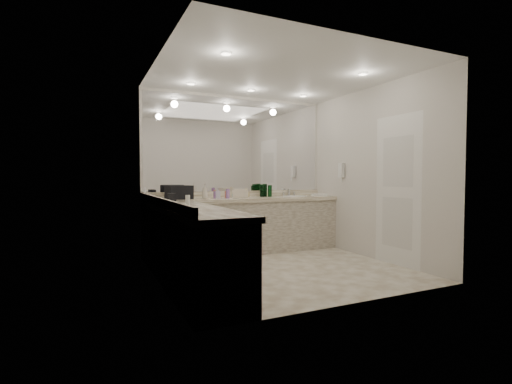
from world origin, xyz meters
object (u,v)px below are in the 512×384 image
black_toiletry_bag (179,192)px  sink (295,197)px  hand_towel (319,195)px  soap_bottle_a (205,191)px  cream_cosmetic_case (240,193)px  soap_bottle_b (218,193)px  wall_phone (341,170)px  soap_bottle_c (246,193)px

black_toiletry_bag → sink: bearing=-1.4°
hand_towel → soap_bottle_a: bearing=178.1°
cream_cosmetic_case → hand_towel: (1.48, -0.05, -0.05)m
hand_towel → soap_bottle_b: 1.86m
cream_cosmetic_case → hand_towel: bearing=17.8°
sink → black_toiletry_bag: (-2.02, 0.05, 0.11)m
black_toiletry_bag → cream_cosmetic_case: bearing=-5.3°
cream_cosmetic_case → hand_towel: cream_cosmetic_case is taller
wall_phone → black_toiletry_bag: size_ratio=0.64×
hand_towel → soap_bottle_a: soap_bottle_a is taller
soap_bottle_a → soap_bottle_c: (0.68, -0.02, -0.04)m
cream_cosmetic_case → soap_bottle_c: size_ratio=1.60×
soap_bottle_a → hand_towel: bearing=-1.9°
black_toiletry_bag → soap_bottle_a: soap_bottle_a is taller
black_toiletry_bag → soap_bottle_a: bearing=-11.4°
hand_towel → soap_bottle_b: (-1.86, 0.08, 0.06)m
soap_bottle_b → hand_towel: bearing=-2.3°
sink → soap_bottle_a: 1.64m
soap_bottle_a → soap_bottle_b: size_ratio=1.44×
hand_towel → soap_bottle_a: 2.08m
cream_cosmetic_case → soap_bottle_b: size_ratio=1.52×
sink → cream_cosmetic_case: size_ratio=1.78×
soap_bottle_c → soap_bottle_a: bearing=178.3°
wall_phone → soap_bottle_b: wall_phone is taller
sink → soap_bottle_a: soap_bottle_a is taller
hand_towel → soap_bottle_b: size_ratio=1.49×
sink → soap_bottle_a: (-1.63, -0.03, 0.12)m
soap_bottle_c → black_toiletry_bag: bearing=174.8°
wall_phone → soap_bottle_b: (-2.02, 0.48, -0.37)m
wall_phone → soap_bottle_b: bearing=166.6°
soap_bottle_a → soap_bottle_b: (0.21, 0.01, -0.04)m
black_toiletry_bag → hand_towel: (2.46, -0.14, -0.09)m
hand_towel → soap_bottle_b: soap_bottle_b is taller
black_toiletry_bag → wall_phone: bearing=-11.8°
wall_phone → hand_towel: bearing=112.2°
sink → soap_bottle_c: bearing=-177.1°
hand_towel → soap_bottle_a: size_ratio=1.03×
sink → wall_phone: size_ratio=1.83×
sink → wall_phone: bearing=-39.6°
soap_bottle_b → sink: bearing=0.8°
sink → cream_cosmetic_case: 1.05m
wall_phone → hand_towel: size_ratio=0.99×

